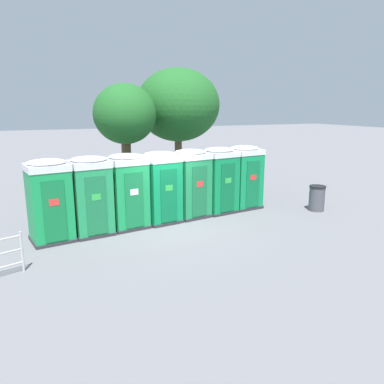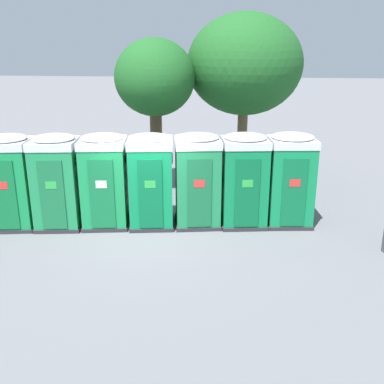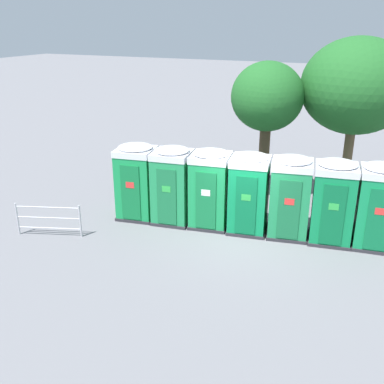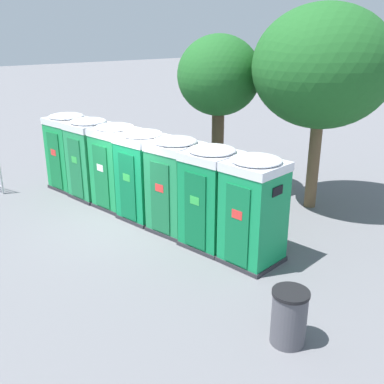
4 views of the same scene
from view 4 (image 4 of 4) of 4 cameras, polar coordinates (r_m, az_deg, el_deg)
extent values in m
plane|color=slate|center=(12.76, -7.52, -3.77)|extent=(120.00, 120.00, 0.00)
cube|color=#2D2D33|center=(15.90, -14.89, 0.76)|extent=(1.40, 1.38, 0.10)
cube|color=#179249|center=(15.59, -15.25, 4.58)|extent=(1.33, 1.31, 2.10)
cube|color=#127239|center=(15.31, -17.04, 3.83)|extent=(0.64, 0.13, 1.85)
cube|color=red|center=(15.23, -17.20, 4.82)|extent=(0.28, 0.05, 0.20)
cube|color=black|center=(14.93, -14.24, 6.92)|extent=(0.08, 0.36, 0.20)
cube|color=silver|center=(15.33, -15.64, 8.72)|extent=(1.37, 1.35, 0.20)
ellipsoid|color=silver|center=(15.31, -15.69, 9.27)|extent=(1.31, 1.29, 0.18)
cube|color=#2D2D33|center=(14.89, -12.36, -0.34)|extent=(1.36, 1.35, 0.10)
cube|color=#219151|center=(14.55, -12.68, 3.72)|extent=(1.30, 1.29, 2.10)
cube|color=#19713F|center=(14.27, -14.58, 2.92)|extent=(0.63, 0.12, 1.85)
cube|color=green|center=(14.18, -14.74, 3.97)|extent=(0.28, 0.05, 0.20)
cube|color=black|center=(13.89, -11.52, 6.19)|extent=(0.07, 0.36, 0.20)
cube|color=silver|center=(14.28, -13.03, 8.15)|extent=(1.34, 1.33, 0.20)
ellipsoid|color=silver|center=(14.25, -13.07, 8.74)|extent=(1.27, 1.26, 0.18)
cube|color=#2D2D33|center=(13.94, -9.27, -1.54)|extent=(1.39, 1.37, 0.10)
cube|color=#1B964E|center=(13.58, -9.53, 2.78)|extent=(1.33, 1.31, 2.10)
cube|color=#15753D|center=(13.27, -11.47, 1.90)|extent=(0.64, 0.13, 1.85)
cube|color=white|center=(13.18, -11.62, 3.02)|extent=(0.28, 0.05, 0.20)
cube|color=black|center=(12.94, -8.06, 5.38)|extent=(0.08, 0.36, 0.20)
cube|color=silver|center=(13.29, -9.81, 7.52)|extent=(1.37, 1.35, 0.20)
ellipsoid|color=silver|center=(13.26, -9.85, 8.15)|extent=(1.30, 1.28, 0.18)
cube|color=#2D2D33|center=(13.01, -6.02, -3.00)|extent=(1.36, 1.37, 0.10)
cube|color=#0F8C4E|center=(12.62, -6.20, 1.61)|extent=(1.30, 1.30, 2.10)
cube|color=#0C6D3D|center=(12.29, -8.21, 0.63)|extent=(0.62, 0.13, 1.85)
cube|color=green|center=(12.19, -8.34, 1.83)|extent=(0.28, 0.05, 0.20)
cube|color=black|center=(11.99, -4.47, 4.36)|extent=(0.08, 0.36, 0.20)
cube|color=silver|center=(12.31, -6.40, 6.69)|extent=(1.34, 1.34, 0.20)
ellipsoid|color=silver|center=(12.27, -6.42, 7.37)|extent=(1.27, 1.28, 0.18)
cube|color=#2D2D33|center=(12.17, -2.03, -4.56)|extent=(1.41, 1.40, 0.10)
cube|color=#1F894E|center=(11.76, -2.09, 0.32)|extent=(1.34, 1.33, 2.10)
cube|color=#186B3D|center=(11.39, -4.09, -0.79)|extent=(0.63, 0.14, 1.85)
cube|color=red|center=(11.28, -4.18, 0.50)|extent=(0.28, 0.06, 0.20)
cube|color=black|center=(11.15, 0.09, 3.21)|extent=(0.09, 0.36, 0.20)
cube|color=silver|center=(11.42, -2.16, 5.76)|extent=(1.38, 1.37, 0.20)
ellipsoid|color=silver|center=(11.39, -2.17, 6.49)|extent=(1.32, 1.30, 0.18)
cube|color=#2D2D33|center=(11.37, 2.35, -6.41)|extent=(1.40, 1.37, 0.10)
cube|color=#108347|center=(10.93, 2.43, -1.24)|extent=(1.33, 1.31, 2.10)
cube|color=#0C6637|center=(10.55, 0.38, -2.48)|extent=(0.64, 0.13, 1.85)
cube|color=green|center=(10.43, 0.32, -1.10)|extent=(0.28, 0.05, 0.20)
cube|color=black|center=(10.33, 5.03, 1.76)|extent=(0.08, 0.36, 0.20)
cube|color=silver|center=(10.57, 2.52, 4.58)|extent=(1.37, 1.35, 0.20)
ellipsoid|color=silver|center=(10.53, 2.54, 5.37)|extent=(1.31, 1.28, 0.18)
cube|color=#2D2D33|center=(10.70, 7.52, -8.40)|extent=(1.36, 1.34, 0.10)
cube|color=#138B4D|center=(10.22, 7.80, -2.96)|extent=(1.29, 1.27, 2.10)
cube|color=#0F6C3C|center=(9.82, 5.73, -4.34)|extent=(0.64, 0.11, 1.85)
cube|color=red|center=(9.70, 5.72, -2.88)|extent=(0.28, 0.04, 0.20)
cube|color=black|center=(9.65, 10.82, 0.13)|extent=(0.07, 0.36, 0.20)
cube|color=silver|center=(9.84, 8.11, 3.22)|extent=(1.33, 1.31, 0.20)
ellipsoid|color=silver|center=(9.79, 8.15, 4.06)|extent=(1.26, 1.25, 0.18)
cylinder|color=brown|center=(13.74, 15.25, 4.49)|extent=(0.35, 0.35, 3.19)
ellipsoid|color=#1E5B23|center=(13.32, 16.26, 15.01)|extent=(3.90, 3.90, 3.38)
cylinder|color=brown|center=(14.67, 3.26, 5.91)|extent=(0.39, 0.39, 3.08)
ellipsoid|color=#1E5B23|center=(14.30, 3.44, 14.57)|extent=(2.58, 2.58, 2.46)
cylinder|color=#4C4C54|center=(8.09, 12.20, -15.43)|extent=(0.60, 0.60, 0.95)
cylinder|color=black|center=(7.82, 12.47, -12.42)|extent=(0.64, 0.64, 0.06)
cylinder|color=#B7B7BC|center=(15.86, -23.07, 1.56)|extent=(0.06, 0.06, 1.05)
camera|label=1|loc=(15.52, -61.52, 5.82)|focal=35.00mm
camera|label=2|loc=(9.27, -71.81, 4.22)|focal=42.00mm
camera|label=3|loc=(9.01, -85.80, 9.80)|focal=42.00mm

